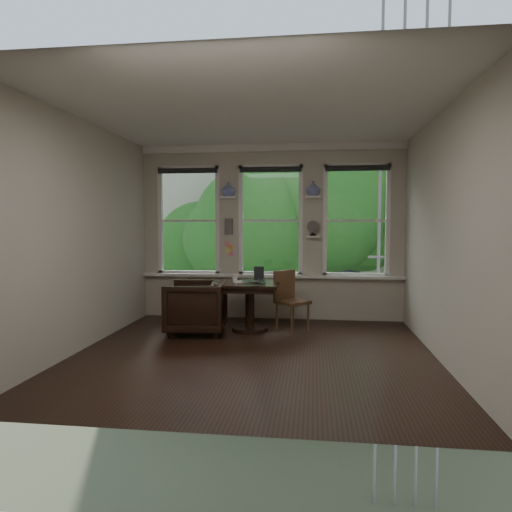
# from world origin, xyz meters

# --- Properties ---
(ground) EXTENTS (4.50, 4.50, 0.00)m
(ground) POSITION_xyz_m (0.00, 0.00, 0.00)
(ground) COLOR black
(ground) RESTS_ON ground
(ceiling) EXTENTS (4.50, 4.50, 0.00)m
(ceiling) POSITION_xyz_m (0.00, 0.00, 3.00)
(ceiling) COLOR silver
(ceiling) RESTS_ON ground
(wall_back) EXTENTS (4.50, 0.00, 4.50)m
(wall_back) POSITION_xyz_m (0.00, 2.25, 1.50)
(wall_back) COLOR #BEB6A2
(wall_back) RESTS_ON ground
(wall_front) EXTENTS (4.50, 0.00, 4.50)m
(wall_front) POSITION_xyz_m (0.00, -2.25, 1.50)
(wall_front) COLOR #BEB6A2
(wall_front) RESTS_ON ground
(wall_left) EXTENTS (0.00, 4.50, 4.50)m
(wall_left) POSITION_xyz_m (-2.25, 0.00, 1.50)
(wall_left) COLOR #BEB6A2
(wall_left) RESTS_ON ground
(wall_right) EXTENTS (0.00, 4.50, 4.50)m
(wall_right) POSITION_xyz_m (2.25, 0.00, 1.50)
(wall_right) COLOR #BEB6A2
(wall_right) RESTS_ON ground
(window_left) EXTENTS (1.10, 0.12, 1.90)m
(window_left) POSITION_xyz_m (-1.45, 2.25, 1.70)
(window_left) COLOR white
(window_left) RESTS_ON ground
(window_center) EXTENTS (1.10, 0.12, 1.90)m
(window_center) POSITION_xyz_m (0.00, 2.25, 1.70)
(window_center) COLOR white
(window_center) RESTS_ON ground
(window_right) EXTENTS (1.10, 0.12, 1.90)m
(window_right) POSITION_xyz_m (1.45, 2.25, 1.70)
(window_right) COLOR white
(window_right) RESTS_ON ground
(shelf_left) EXTENTS (0.26, 0.16, 0.03)m
(shelf_left) POSITION_xyz_m (-0.72, 2.15, 2.10)
(shelf_left) COLOR white
(shelf_left) RESTS_ON ground
(shelf_right) EXTENTS (0.26, 0.16, 0.03)m
(shelf_right) POSITION_xyz_m (0.72, 2.15, 2.10)
(shelf_right) COLOR white
(shelf_right) RESTS_ON ground
(intercom) EXTENTS (0.14, 0.06, 0.28)m
(intercom) POSITION_xyz_m (-0.72, 2.18, 1.60)
(intercom) COLOR #59544F
(intercom) RESTS_ON ground
(sticky_notes) EXTENTS (0.16, 0.01, 0.24)m
(sticky_notes) POSITION_xyz_m (-0.72, 2.19, 1.25)
(sticky_notes) COLOR pink
(sticky_notes) RESTS_ON ground
(desk_fan) EXTENTS (0.20, 0.20, 0.24)m
(desk_fan) POSITION_xyz_m (0.72, 2.13, 1.53)
(desk_fan) COLOR #59544F
(desk_fan) RESTS_ON ground
(vase_left) EXTENTS (0.24, 0.24, 0.25)m
(vase_left) POSITION_xyz_m (-0.72, 2.15, 2.24)
(vase_left) COLOR silver
(vase_left) RESTS_ON shelf_left
(vase_right) EXTENTS (0.24, 0.24, 0.25)m
(vase_right) POSITION_xyz_m (0.72, 2.15, 2.24)
(vase_right) COLOR silver
(vase_right) RESTS_ON shelf_right
(table) EXTENTS (0.90, 0.90, 0.75)m
(table) POSITION_xyz_m (-0.23, 1.24, 0.38)
(table) COLOR black
(table) RESTS_ON ground
(armchair_left) EXTENTS (0.93, 0.91, 0.79)m
(armchair_left) POSITION_xyz_m (-1.01, 0.96, 0.40)
(armchair_left) COLOR black
(armchair_left) RESTS_ON ground
(cushion_red) EXTENTS (0.45, 0.45, 0.06)m
(cushion_red) POSITION_xyz_m (-1.01, 0.96, 0.45)
(cushion_red) COLOR maroon
(cushion_red) RESTS_ON armchair_left
(side_chair_right) EXTENTS (0.59, 0.59, 0.92)m
(side_chair_right) POSITION_xyz_m (0.43, 1.29, 0.46)
(side_chair_right) COLOR #4B2D1A
(side_chair_right) RESTS_ON ground
(laptop) EXTENTS (0.39, 0.28, 0.03)m
(laptop) POSITION_xyz_m (-0.17, 1.11, 0.76)
(laptop) COLOR black
(laptop) RESTS_ON table
(mug) EXTENTS (0.09, 0.09, 0.08)m
(mug) POSITION_xyz_m (-0.45, 1.18, 0.79)
(mug) COLOR white
(mug) RESTS_ON table
(drinking_glass) EXTENTS (0.13, 0.13, 0.09)m
(drinking_glass) POSITION_xyz_m (0.00, 0.96, 0.80)
(drinking_glass) COLOR white
(drinking_glass) RESTS_ON table
(tablet) EXTENTS (0.17, 0.10, 0.22)m
(tablet) POSITION_xyz_m (-0.12, 1.50, 0.86)
(tablet) COLOR black
(tablet) RESTS_ON table
(papers) EXTENTS (0.24, 0.32, 0.00)m
(papers) POSITION_xyz_m (-0.34, 1.27, 0.75)
(papers) COLOR silver
(papers) RESTS_ON table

